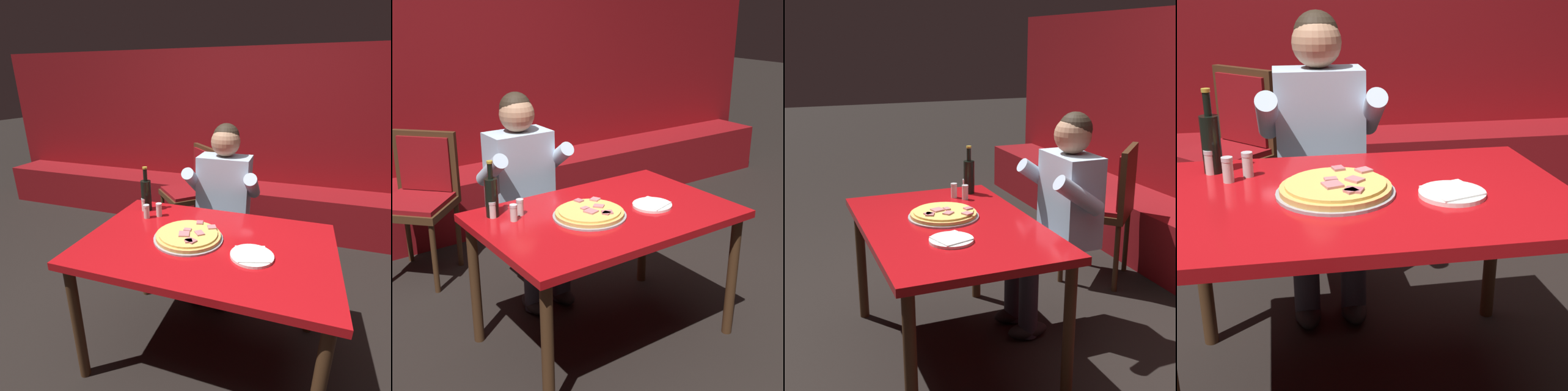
{
  "view_description": "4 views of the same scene",
  "coord_description": "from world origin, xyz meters",
  "views": [
    {
      "loc": [
        0.4,
        -1.37,
        1.54
      ],
      "look_at": [
        -0.13,
        0.21,
        0.92
      ],
      "focal_mm": 28.0,
      "sensor_mm": 36.0,
      "label": 1
    },
    {
      "loc": [
        -1.58,
        -2.07,
        1.81
      ],
      "look_at": [
        -0.1,
        0.02,
        0.86
      ],
      "focal_mm": 50.0,
      "sensor_mm": 36.0,
      "label": 2
    },
    {
      "loc": [
        2.51,
        -0.82,
        1.66
      ],
      "look_at": [
        0.02,
        0.16,
        0.89
      ],
      "focal_mm": 50.0,
      "sensor_mm": 36.0,
      "label": 3
    },
    {
      "loc": [
        -0.27,
        -1.59,
        1.35
      ],
      "look_at": [
        0.02,
        0.07,
        0.71
      ],
      "focal_mm": 50.0,
      "sensor_mm": 36.0,
      "label": 4
    }
  ],
  "objects": [
    {
      "name": "ground_plane",
      "position": [
        0.0,
        0.0,
        0.0
      ],
      "size": [
        24.0,
        24.0,
        0.0
      ],
      "primitive_type": "plane",
      "color": "black"
    },
    {
      "name": "booth_wall_panel",
      "position": [
        0.0,
        2.18,
        0.95
      ],
      "size": [
        6.8,
        0.16,
        1.9
      ],
      "primitive_type": "cube",
      "color": "maroon",
      "rests_on": "ground_plane"
    },
    {
      "name": "booth_bench",
      "position": [
        0.0,
        1.86,
        0.23
      ],
      "size": [
        6.46,
        0.48,
        0.46
      ],
      "primitive_type": "cube",
      "color": "maroon",
      "rests_on": "ground_plane"
    },
    {
      "name": "main_dining_table",
      "position": [
        0.0,
        0.0,
        0.67
      ],
      "size": [
        1.3,
        0.86,
        0.75
      ],
      "color": "#422816",
      "rests_on": "ground_plane"
    },
    {
      "name": "pizza",
      "position": [
        -0.1,
        -0.0,
        0.77
      ],
      "size": [
        0.37,
        0.37,
        0.05
      ],
      "color": "#9E9EA3",
      "rests_on": "main_dining_table"
    },
    {
      "name": "plate_white_paper",
      "position": [
        0.25,
        -0.08,
        0.76
      ],
      "size": [
        0.21,
        0.21,
        0.02
      ],
      "color": "white",
      "rests_on": "main_dining_table"
    },
    {
      "name": "beer_bottle",
      "position": [
        -0.5,
        0.29,
        0.86
      ],
      "size": [
        0.07,
        0.07,
        0.29
      ],
      "color": "black",
      "rests_on": "main_dining_table"
    },
    {
      "name": "shaker_parmesan",
      "position": [
        -0.51,
        0.27,
        0.79
      ],
      "size": [
        0.04,
        0.04,
        0.09
      ],
      "color": "silver",
      "rests_on": "main_dining_table"
    },
    {
      "name": "shaker_oregano",
      "position": [
        -0.38,
        0.22,
        0.79
      ],
      "size": [
        0.04,
        0.04,
        0.09
      ],
      "color": "silver",
      "rests_on": "main_dining_table"
    },
    {
      "name": "shaker_red_pepper_flakes",
      "position": [
        -0.44,
        0.17,
        0.79
      ],
      "size": [
        0.04,
        0.04,
        0.09
      ],
      "color": "silver",
      "rests_on": "main_dining_table"
    },
    {
      "name": "diner_seated_blue_shirt",
      "position": [
        -0.09,
        0.67,
        0.71
      ],
      "size": [
        0.53,
        0.53,
        1.27
      ],
      "color": "black",
      "rests_on": "ground_plane"
    },
    {
      "name": "dining_chair_side_aisle",
      "position": [
        -0.53,
        1.33,
        0.58
      ],
      "size": [
        0.62,
        0.62,
        0.97
      ],
      "color": "#422816",
      "rests_on": "ground_plane"
    }
  ]
}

